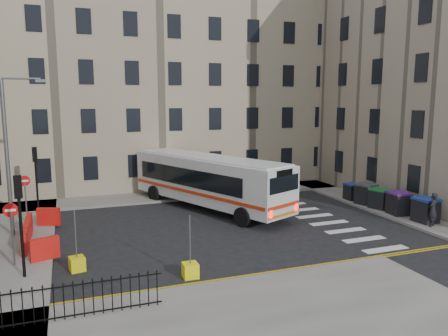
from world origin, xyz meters
TOP-DOWN VIEW (x-y plane):
  - ground at (0.00, 0.00)m, footprint 120.00×120.00m
  - pavement_north at (-6.00, 8.60)m, footprint 36.00×3.20m
  - pavement_east at (9.00, 4.00)m, footprint 2.40×26.00m
  - pavement_sw at (-7.00, -10.00)m, footprint 20.00×6.00m
  - terrace_north at (-7.00, 15.50)m, footprint 38.30×10.80m
  - traffic_light_nw at (-12.00, 6.50)m, footprint 0.28×0.22m
  - traffic_light_sw at (-12.00, -4.00)m, footprint 0.28×0.22m
  - streetlamp at (-13.00, 2.00)m, footprint 0.50×0.22m
  - no_entry_north at (-12.50, 4.50)m, footprint 0.60×0.08m
  - no_entry_south at (-12.50, -2.50)m, footprint 0.60×0.08m
  - roadworks_barriers at (-11.84, 0.50)m, footprint 1.66×6.26m
  - iron_railings at (-11.25, -8.20)m, footprint 7.80×0.04m
  - bus at (-1.55, 4.40)m, footprint 7.63×12.46m
  - wheelie_bin_a at (9.02, -3.33)m, footprint 1.16×1.32m
  - wheelie_bin_b at (8.75, -1.45)m, footprint 1.23×1.38m
  - wheelie_bin_c at (8.67, 0.16)m, footprint 1.35×1.44m
  - wheelie_bin_d at (8.57, 1.41)m, footprint 1.43×1.53m
  - wheelie_bin_e at (8.52, 2.85)m, footprint 0.92×1.05m
  - pedestrian at (8.68, -4.15)m, footprint 0.82×0.74m
  - bollard_yellow at (-10.00, -3.70)m, footprint 0.70×0.70m
  - bollard_chevron at (-5.71, -6.00)m, footprint 0.60×0.60m

SIDE VIEW (x-z plane):
  - ground at x=0.00m, z-range 0.00..0.00m
  - pavement_north at x=-6.00m, z-range 0.00..0.15m
  - pavement_east at x=9.00m, z-range 0.00..0.15m
  - pavement_sw at x=-7.00m, z-range 0.00..0.15m
  - bollard_yellow at x=-10.00m, z-range 0.00..0.60m
  - bollard_chevron at x=-5.71m, z-range 0.00..0.60m
  - roadworks_barriers at x=-11.84m, z-range 0.15..1.15m
  - wheelie_bin_e at x=8.52m, z-range 0.15..1.28m
  - iron_railings at x=-11.25m, z-range 0.15..1.35m
  - wheelie_bin_c at x=8.67m, z-range 0.16..1.44m
  - wheelie_bin_d at x=8.57m, z-range 0.16..1.54m
  - wheelie_bin_b at x=8.75m, z-range 0.16..1.55m
  - wheelie_bin_a at x=9.02m, z-range 0.16..1.55m
  - pedestrian at x=8.68m, z-range 0.15..2.04m
  - bus at x=-1.55m, z-range 0.26..3.64m
  - no_entry_north at x=-12.50m, z-range 0.58..3.58m
  - no_entry_south at x=-12.50m, z-range 0.58..3.58m
  - traffic_light_nw at x=-12.00m, z-range 0.82..4.92m
  - traffic_light_sw at x=-12.00m, z-range 0.82..4.92m
  - streetlamp at x=-13.00m, z-range 0.27..8.41m
  - terrace_north at x=-7.00m, z-range 0.02..17.22m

